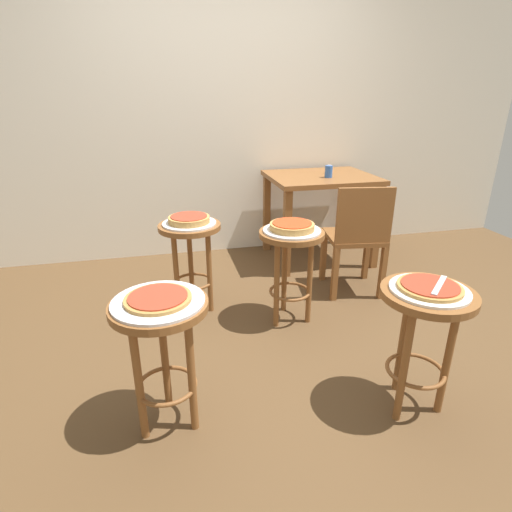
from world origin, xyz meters
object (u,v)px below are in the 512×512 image
(stool_leftside, at_px, (291,254))
(condiment_shaker, at_px, (329,169))
(serving_plate_rear, at_px, (189,223))
(cup_near_edge, at_px, (329,172))
(serving_plate_leftside, at_px, (292,230))
(pizza_server_knife, at_px, (439,285))
(pizza_foreground, at_px, (430,287))
(wooden_chair, at_px, (357,235))
(stool_middle, at_px, (162,335))
(pizza_rear, at_px, (189,219))
(stool_rear, at_px, (191,246))
(serving_plate_middle, at_px, (158,302))
(pizza_middle, at_px, (158,298))
(stool_foreground, at_px, (424,322))
(serving_plate_foreground, at_px, (429,290))
(dining_table, at_px, (320,190))
(pizza_leftside, at_px, (292,226))

(stool_leftside, distance_m, condiment_shaker, 1.31)
(serving_plate_rear, bearing_deg, cup_near_edge, 25.83)
(serving_plate_leftside, distance_m, pizza_server_knife, 1.03)
(pizza_foreground, bearing_deg, wooden_chair, 77.27)
(stool_middle, bearing_deg, pizza_rear, 78.59)
(pizza_foreground, bearing_deg, cup_near_edge, 81.16)
(stool_middle, xyz_separation_m, stool_rear, (0.22, 1.08, 0.00))
(stool_middle, bearing_deg, stool_rear, 78.59)
(condiment_shaker, bearing_deg, stool_leftside, -122.97)
(serving_plate_middle, bearing_deg, serving_plate_leftside, 42.80)
(serving_plate_middle, bearing_deg, pizza_middle, 0.00)
(stool_foreground, relative_size, pizza_rear, 2.31)
(serving_plate_leftside, xyz_separation_m, serving_plate_rear, (-0.62, 0.31, 0.00))
(serving_plate_rear, height_order, pizza_server_knife, pizza_server_knife)
(serving_plate_foreground, height_order, cup_near_edge, cup_near_edge)
(serving_plate_leftside, bearing_deg, serving_plate_middle, -137.20)
(serving_plate_middle, bearing_deg, pizza_server_knife, -8.88)
(stool_foreground, bearing_deg, pizza_server_knife, -33.69)
(stool_foreground, relative_size, serving_plate_foreground, 1.84)
(pizza_middle, xyz_separation_m, stool_leftside, (0.84, 0.77, -0.18))
(serving_plate_rear, bearing_deg, stool_middle, -101.41)
(pizza_rear, distance_m, condiment_shaker, 1.52)
(stool_foreground, height_order, dining_table, dining_table)
(pizza_middle, height_order, pizza_server_knife, pizza_server_knife)
(stool_middle, relative_size, pizza_leftside, 2.24)
(pizza_middle, bearing_deg, serving_plate_leftside, 42.80)
(stool_middle, distance_m, dining_table, 2.30)
(pizza_leftside, xyz_separation_m, wooden_chair, (0.60, 0.27, -0.20))
(pizza_foreground, height_order, pizza_rear, pizza_rear)
(pizza_foreground, height_order, serving_plate_rear, pizza_foreground)
(pizza_middle, relative_size, stool_rear, 0.44)
(stool_leftside, height_order, pizza_server_knife, pizza_server_knife)
(stool_rear, height_order, pizza_server_knife, pizza_server_knife)
(stool_rear, distance_m, condiment_shaker, 1.55)
(stool_leftside, bearing_deg, stool_foreground, -70.77)
(pizza_leftside, height_order, dining_table, dining_table)
(stool_leftside, height_order, cup_near_edge, cup_near_edge)
(pizza_leftside, relative_size, pizza_rear, 1.03)
(stool_leftside, xyz_separation_m, condiment_shaker, (0.69, 1.06, 0.34))
(pizza_rear, height_order, condiment_shaker, condiment_shaker)
(serving_plate_rear, height_order, cup_near_edge, cup_near_edge)
(pizza_middle, bearing_deg, condiment_shaker, 50.29)
(stool_foreground, relative_size, pizza_foreground, 2.26)
(stool_rear, relative_size, dining_table, 0.70)
(stool_foreground, xyz_separation_m, stool_rear, (-0.95, 1.25, 0.00))
(stool_middle, xyz_separation_m, dining_table, (1.43, 1.79, 0.17))
(stool_leftside, relative_size, condiment_shaker, 8.19)
(pizza_foreground, height_order, stool_middle, pizza_foreground)
(pizza_middle, xyz_separation_m, pizza_server_knife, (1.20, -0.19, 0.01))
(stool_foreground, xyz_separation_m, serving_plate_leftside, (-0.33, 0.94, 0.16))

